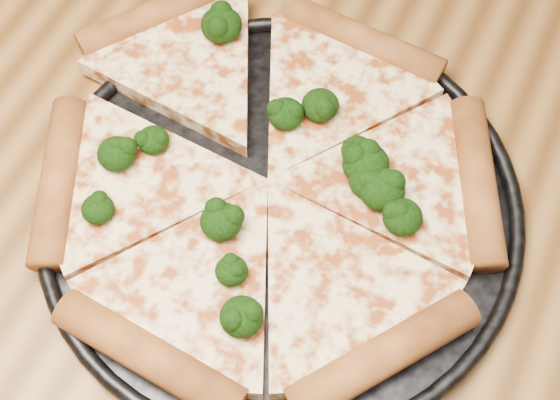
% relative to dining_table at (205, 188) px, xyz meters
% --- Properties ---
extents(ground, '(4.00, 4.00, 0.00)m').
position_rel_dining_table_xyz_m(ground, '(0.00, 0.00, -0.66)').
color(ground, brown).
rests_on(ground, ground).
extents(dining_table, '(1.20, 0.90, 0.75)m').
position_rel_dining_table_xyz_m(dining_table, '(0.00, 0.00, 0.00)').
color(dining_table, brown).
rests_on(dining_table, ground).
extents(pizza_pan, '(0.37, 0.37, 0.02)m').
position_rel_dining_table_xyz_m(pizza_pan, '(0.09, -0.04, 0.10)').
color(pizza_pan, black).
rests_on(pizza_pan, dining_table).
extents(pizza, '(0.40, 0.36, 0.03)m').
position_rel_dining_table_xyz_m(pizza, '(0.07, -0.02, 0.11)').
color(pizza, '#FFDD9C').
rests_on(pizza, pizza_pan).
extents(broccoli_florets, '(0.24, 0.25, 0.03)m').
position_rel_dining_table_xyz_m(broccoli_florets, '(0.09, -0.02, 0.12)').
color(broccoli_florets, black).
rests_on(broccoli_florets, pizza).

